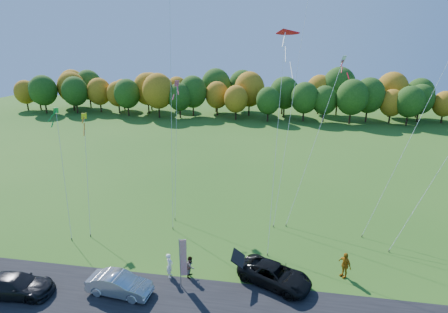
% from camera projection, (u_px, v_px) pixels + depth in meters
% --- Properties ---
extents(ground, '(160.00, 160.00, 0.00)m').
position_uv_depth(ground, '(211.00, 271.00, 25.83)').
color(ground, '#275A17').
extents(asphalt_strip, '(90.00, 6.00, 0.01)m').
position_uv_depth(asphalt_strip, '(198.00, 310.00, 22.08)').
color(asphalt_strip, black).
rests_on(asphalt_strip, ground).
extents(tree_line, '(116.00, 12.00, 10.00)m').
position_uv_depth(tree_line, '(260.00, 118.00, 77.39)').
color(tree_line, '#1E4711').
rests_on(tree_line, ground).
extents(black_suv, '(5.70, 4.33, 1.44)m').
position_uv_depth(black_suv, '(275.00, 275.00, 24.32)').
color(black_suv, black).
rests_on(black_suv, ground).
extents(silver_sedan, '(4.52, 1.92, 1.45)m').
position_uv_depth(silver_sedan, '(120.00, 284.00, 23.34)').
color(silver_sedan, '#BAB9BE').
rests_on(silver_sedan, ground).
extents(dark_truck_a, '(5.10, 2.41, 1.44)m').
position_uv_depth(dark_truck_a, '(16.00, 285.00, 23.26)').
color(dark_truck_a, black).
rests_on(dark_truck_a, ground).
extents(person_tailgate_a, '(0.56, 0.74, 1.85)m').
position_uv_depth(person_tailgate_a, '(170.00, 265.00, 24.99)').
color(person_tailgate_a, white).
rests_on(person_tailgate_a, ground).
extents(person_tailgate_b, '(0.63, 0.80, 1.61)m').
position_uv_depth(person_tailgate_b, '(191.00, 266.00, 25.07)').
color(person_tailgate_b, gray).
rests_on(person_tailgate_b, ground).
extents(person_east, '(1.05, 1.21, 1.95)m').
position_uv_depth(person_east, '(345.00, 265.00, 24.95)').
color(person_east, '#B97111').
rests_on(person_east, ground).
extents(feather_flag, '(0.48, 0.21, 3.73)m').
position_uv_depth(feather_flag, '(183.00, 258.00, 23.59)').
color(feather_flag, '#999999').
rests_on(feather_flag, ground).
extents(kite_delta_blue, '(3.45, 10.31, 29.58)m').
position_uv_depth(kite_delta_blue, '(170.00, 59.00, 31.66)').
color(kite_delta_blue, '#4C3F33').
rests_on(kite_delta_blue, ground).
extents(kite_parafoil_orange, '(5.22, 13.36, 31.53)m').
position_uv_depth(kite_parafoil_orange, '(301.00, 48.00, 32.83)').
color(kite_parafoil_orange, '#4C3F33').
rests_on(kite_parafoil_orange, ground).
extents(kite_delta_red, '(2.34, 9.70, 18.35)m').
position_uv_depth(kite_delta_red, '(278.00, 120.00, 29.22)').
color(kite_delta_red, '#4C3F33').
rests_on(kite_delta_red, ground).
extents(kite_parafoil_rainbow, '(8.46, 6.12, 16.79)m').
position_uv_depth(kite_parafoil_rainbow, '(410.00, 139.00, 29.84)').
color(kite_parafoil_rainbow, '#4C3F33').
rests_on(kite_parafoil_rainbow, ground).
extents(kite_diamond_yellow, '(2.64, 5.31, 10.20)m').
position_uv_depth(kite_diamond_yellow, '(87.00, 173.00, 31.36)').
color(kite_diamond_yellow, '#4C3F33').
rests_on(kite_diamond_yellow, ground).
extents(kite_diamond_green, '(3.19, 4.81, 10.86)m').
position_uv_depth(kite_diamond_green, '(64.00, 173.00, 30.47)').
color(kite_diamond_green, '#4C3F33').
rests_on(kite_diamond_green, ground).
extents(kite_diamond_white, '(5.18, 6.87, 15.29)m').
position_uv_depth(kite_diamond_white, '(315.00, 141.00, 32.40)').
color(kite_diamond_white, '#4C3F33').
rests_on(kite_diamond_white, ground).
extents(kite_diamond_pink, '(1.73, 6.81, 12.76)m').
position_uv_depth(kite_diamond_pink, '(176.00, 148.00, 34.36)').
color(kite_diamond_pink, '#4C3F33').
rests_on(kite_diamond_pink, ground).
extents(kite_diamond_blue_low, '(6.48, 5.17, 10.16)m').
position_uv_depth(kite_diamond_blue_low, '(429.00, 187.00, 28.39)').
color(kite_diamond_blue_low, '#4C3F33').
rests_on(kite_diamond_blue_low, ground).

